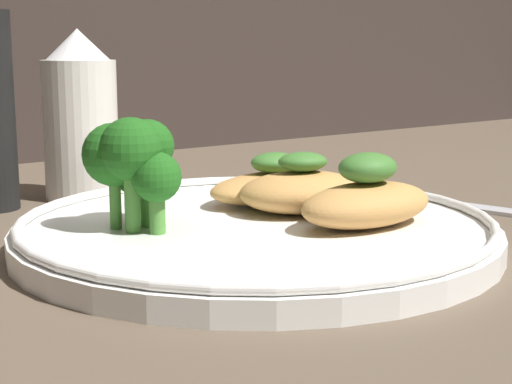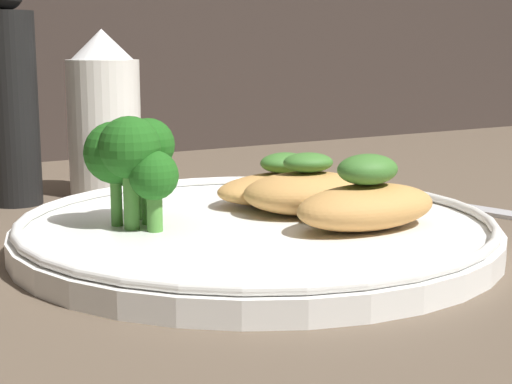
# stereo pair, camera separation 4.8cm
# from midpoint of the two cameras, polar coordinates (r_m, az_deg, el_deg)

# --- Properties ---
(ground_plane) EXTENTS (1.80, 1.80, 0.01)m
(ground_plane) POSITION_cam_midpoint_polar(r_m,az_deg,el_deg) (0.49, -2.82, -4.53)
(ground_plane) COLOR brown
(plate) EXTENTS (0.30, 0.30, 0.02)m
(plate) POSITION_cam_midpoint_polar(r_m,az_deg,el_deg) (0.48, -2.84, -2.83)
(plate) COLOR white
(plate) RESTS_ON ground_plane
(grilled_meat_front) EXTENTS (0.10, 0.05, 0.05)m
(grilled_meat_front) POSITION_cam_midpoint_polar(r_m,az_deg,el_deg) (0.48, 5.22, -0.56)
(grilled_meat_front) COLOR tan
(grilled_meat_front) RESTS_ON plate
(grilled_meat_middle) EXTENTS (0.10, 0.08, 0.04)m
(grilled_meat_middle) POSITION_cam_midpoint_polar(r_m,az_deg,el_deg) (0.51, 0.74, 0.13)
(grilled_meat_middle) COLOR tan
(grilled_meat_middle) RESTS_ON plate
(grilled_meat_back) EXTENTS (0.11, 0.06, 0.04)m
(grilled_meat_back) POSITION_cam_midpoint_polar(r_m,az_deg,el_deg) (0.55, -1.16, 0.50)
(grilled_meat_back) COLOR tan
(grilled_meat_back) RESTS_ON plate
(broccoli_bunch) EXTENTS (0.05, 0.07, 0.07)m
(broccoli_bunch) POSITION_cam_midpoint_polar(r_m,az_deg,el_deg) (0.47, -11.81, 2.30)
(broccoli_bunch) COLOR #4C8E38
(broccoli_bunch) RESTS_ON plate
(sauce_bottle) EXTENTS (0.06, 0.06, 0.14)m
(sauce_bottle) POSITION_cam_midpoint_polar(r_m,az_deg,el_deg) (0.65, -14.74, 5.18)
(sauce_bottle) COLOR white
(sauce_bottle) RESTS_ON ground_plane
(fork) EXTENTS (0.07, 0.20, 0.01)m
(fork) POSITION_cam_midpoint_polar(r_m,az_deg,el_deg) (0.60, 15.39, -1.28)
(fork) COLOR silver
(fork) RESTS_ON ground_plane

